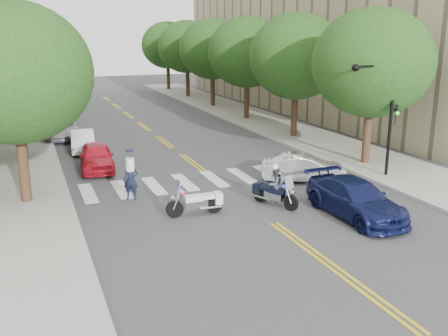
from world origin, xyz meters
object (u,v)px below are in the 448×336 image
motorcycle_police (274,187)px  convertible (303,168)px  officer_standing (131,180)px  sedan_blue (355,199)px  motorcycle_parked (200,202)px

motorcycle_police → convertible: 4.04m
officer_standing → sedan_blue: size_ratio=0.36×
motorcycle_police → officer_standing: bearing=-54.7°
motorcycle_police → officer_standing: 6.24m
motorcycle_police → motorcycle_parked: 3.27m
convertible → sedan_blue: bearing=-162.0°
convertible → officer_standing: bearing=111.7°
motorcycle_parked → sedan_blue: bearing=-111.6°
officer_standing → sedan_blue: (7.87, -5.42, -0.17)m
motorcycle_police → motorcycle_parked: size_ratio=0.91×
motorcycle_police → sedan_blue: motorcycle_police is taller
motorcycle_police → motorcycle_parked: motorcycle_police is taller
motorcycle_parked → convertible: size_ratio=0.58×
sedan_blue → motorcycle_parked: bearing=155.3°
officer_standing → motorcycle_parked: bearing=-25.0°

